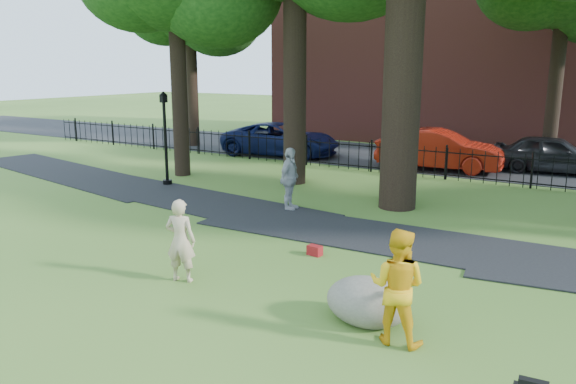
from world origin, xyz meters
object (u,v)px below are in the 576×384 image
Objects in this scene: woman at (181,240)px; man at (397,286)px; boulder at (367,298)px; lamppost at (165,140)px; red_sedan at (439,150)px.

man is (4.53, -0.18, 0.08)m from woman.
man is 0.91m from boulder.
woman is 0.50× the size of lamppost.
man is 0.36× the size of red_sedan.
woman is 0.33× the size of red_sedan.
lamppost reaches higher than red_sedan.
woman is 9.46m from lamppost.
woman is 0.92× the size of man.
red_sedan is at bearing 102.42° from boulder.
boulder is 12.42m from lamppost.
woman reaches higher than red_sedan.
woman is at bearing -33.50° from lamppost.
red_sedan is (-3.19, 14.47, 0.41)m from boulder.
man is 0.55× the size of lamppost.
red_sedan is at bearing 58.83° from lamppost.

